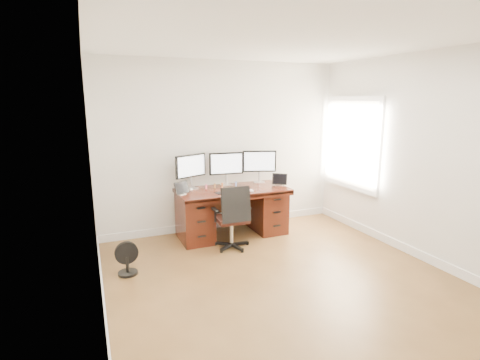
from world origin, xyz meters
name	(u,v)px	position (x,y,z in m)	size (l,w,h in m)	color
ground	(290,286)	(0.00, 0.00, 0.00)	(4.50, 4.50, 0.00)	brown
back_wall	(222,147)	(0.00, 2.25, 1.35)	(4.00, 0.10, 2.70)	white
right_wall	(423,158)	(2.00, 0.11, 1.35)	(0.10, 4.50, 2.70)	white
desk	(232,210)	(0.00, 1.83, 0.40)	(1.70, 0.80, 0.75)	#44180D
office_chair	(232,228)	(-0.20, 1.30, 0.31)	(0.54, 0.51, 0.94)	black
floor_fan	(127,259)	(-1.68, 1.03, 0.20)	(0.28, 0.24, 0.41)	black
monitor_left	(191,167)	(-0.58, 2.07, 1.09)	(0.52, 0.25, 0.53)	silver
monitor_center	(226,165)	(0.00, 2.07, 1.09)	(0.55, 0.16, 0.53)	silver
monitor_right	(259,162)	(0.58, 2.07, 1.09)	(0.53, 0.21, 0.53)	silver
tablet_left	(182,189)	(-0.80, 1.75, 0.84)	(0.24, 0.17, 0.19)	silver
tablet_right	(280,180)	(0.79, 1.75, 0.84)	(0.23, 0.20, 0.19)	silver
keyboard	(235,191)	(-0.02, 1.65, 0.76)	(0.27, 0.11, 0.01)	white
trackpad	(249,190)	(0.19, 1.60, 0.76)	(0.12, 0.12, 0.01)	silver
drawing_tablet	(223,193)	(-0.22, 1.62, 0.76)	(0.23, 0.15, 0.01)	black
phone	(236,189)	(0.04, 1.76, 0.76)	(0.14, 0.07, 0.01)	black
figurine_pink	(206,186)	(-0.38, 1.95, 0.79)	(0.03, 0.03, 0.08)	pink
figurine_brown	(215,186)	(-0.24, 1.95, 0.79)	(0.03, 0.03, 0.08)	olive
figurine_orange	(222,185)	(-0.12, 1.95, 0.79)	(0.03, 0.03, 0.08)	orange
figurine_blue	(236,184)	(0.12, 1.95, 0.79)	(0.03, 0.03, 0.08)	#709BF4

